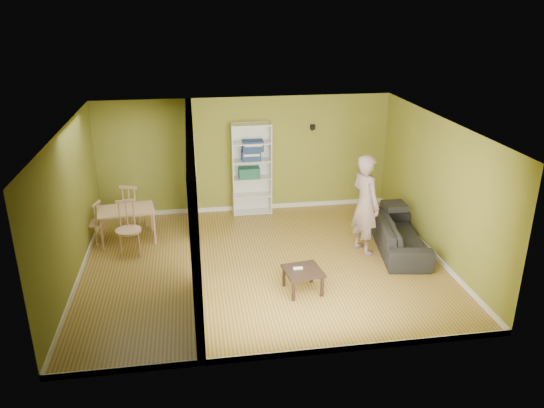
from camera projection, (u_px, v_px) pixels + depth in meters
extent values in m
plane|color=#B19049|center=(263.00, 264.00, 9.75)|extent=(6.50, 6.50, 0.00)
plane|color=white|center=(262.00, 125.00, 8.81)|extent=(6.50, 6.50, 0.00)
plane|color=olive|center=(246.00, 155.00, 11.81)|extent=(6.50, 0.00, 6.50)
plane|color=olive|center=(292.00, 273.00, 6.75)|extent=(6.50, 0.00, 6.50)
plane|color=olive|center=(69.00, 209.00, 8.82)|extent=(0.00, 5.50, 5.50)
plane|color=olive|center=(437.00, 189.00, 9.74)|extent=(0.00, 5.50, 5.50)
cube|color=black|center=(313.00, 127.00, 11.76)|extent=(0.10, 0.10, 0.10)
imported|color=black|center=(400.00, 230.00, 10.19)|extent=(2.21, 1.22, 0.80)
imported|color=slate|center=(366.00, 196.00, 9.86)|extent=(0.99, 0.87, 2.28)
cube|color=white|center=(233.00, 170.00, 11.69)|extent=(0.02, 0.38, 2.06)
cube|color=white|center=(270.00, 168.00, 11.81)|extent=(0.02, 0.38, 2.06)
cube|color=white|center=(251.00, 167.00, 11.91)|extent=(0.87, 0.02, 2.06)
cube|color=white|center=(252.00, 211.00, 12.11)|extent=(0.83, 0.38, 0.02)
cube|color=white|center=(252.00, 195.00, 11.97)|extent=(0.83, 0.38, 0.02)
cube|color=white|center=(252.00, 178.00, 11.82)|extent=(0.83, 0.38, 0.02)
cube|color=white|center=(251.00, 161.00, 11.67)|extent=(0.83, 0.38, 0.02)
cube|color=white|center=(251.00, 143.00, 11.53)|extent=(0.83, 0.38, 0.02)
cube|color=white|center=(251.00, 124.00, 11.38)|extent=(0.83, 0.38, 0.02)
cube|color=#0C6C59|center=(249.00, 173.00, 11.77)|extent=(0.46, 0.30, 0.23)
cube|color=#0F234D|center=(251.00, 155.00, 11.63)|extent=(0.41, 0.27, 0.21)
cube|color=navy|center=(253.00, 145.00, 11.55)|extent=(0.45, 0.29, 0.23)
cube|color=#32231E|center=(303.00, 271.00, 8.72)|extent=(0.59, 0.59, 0.04)
cube|color=#32231E|center=(291.00, 290.00, 8.53)|extent=(0.05, 0.05, 0.36)
cube|color=#32231E|center=(321.00, 288.00, 8.60)|extent=(0.05, 0.05, 0.36)
cube|color=#32231E|center=(285.00, 275.00, 8.99)|extent=(0.05, 0.05, 0.36)
cube|color=#32231E|center=(314.00, 273.00, 9.06)|extent=(0.05, 0.05, 0.36)
cube|color=white|center=(298.00, 268.00, 8.74)|extent=(0.16, 0.04, 0.03)
cube|color=#E0AE7C|center=(126.00, 210.00, 10.48)|extent=(1.09, 0.73, 0.04)
cylinder|color=#E0AE7C|center=(99.00, 234.00, 10.24)|extent=(0.05, 0.05, 0.64)
cylinder|color=#E0AE7C|center=(152.00, 231.00, 10.38)|extent=(0.05, 0.05, 0.64)
cylinder|color=#E0AE7C|center=(104.00, 221.00, 10.82)|extent=(0.05, 0.05, 0.64)
cylinder|color=#E0AE7C|center=(154.00, 218.00, 10.96)|extent=(0.05, 0.05, 0.64)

